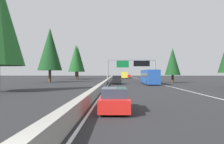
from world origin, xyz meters
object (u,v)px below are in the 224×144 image
(sign_gantry_overhead, at_px, (132,64))
(conifer_left_mid, at_px, (76,58))
(bus_far_left, at_px, (149,76))
(conifer_left_far, at_px, (78,59))
(pickup_distant_a, at_px, (117,80))
(sedan_distant_b, at_px, (114,100))
(sedan_mid_right, at_px, (115,78))
(box_truck_far_right, at_px, (124,75))
(conifer_right_mid, at_px, (173,62))
(conifer_left_near, at_px, (50,49))
(minivan_far_center, at_px, (129,76))

(sign_gantry_overhead, height_order, conifer_left_mid, conifer_left_mid)
(sign_gantry_overhead, distance_m, bus_far_left, 10.12)
(bus_far_left, bearing_deg, conifer_left_far, 28.57)
(pickup_distant_a, xyz_separation_m, bus_far_left, (-1.10, -7.14, 0.80))
(sign_gantry_overhead, distance_m, sedan_distant_b, 42.41)
(sedan_distant_b, distance_m, sedan_mid_right, 65.87)
(conifer_left_mid, bearing_deg, box_truck_far_right, -65.87)
(sedan_mid_right, bearing_deg, pickup_distant_a, -179.27)
(sign_gantry_overhead, xyz_separation_m, conifer_right_mid, (-1.63, -10.17, 0.40))
(box_truck_far_right, distance_m, conifer_left_near, 42.05)
(bus_far_left, relative_size, box_truck_far_right, 1.35)
(sedan_mid_right, height_order, conifer_left_far, conifer_left_far)
(box_truck_far_right, bearing_deg, conifer_left_near, 149.16)
(box_truck_far_right, distance_m, conifer_left_far, 21.13)
(box_truck_far_right, bearing_deg, conifer_left_mid, 114.13)
(sedan_distant_b, distance_m, conifer_left_near, 46.77)
(bus_far_left, relative_size, conifer_left_far, 0.83)
(conifer_right_mid, bearing_deg, bus_far_left, 136.61)
(minivan_far_center, distance_m, conifer_left_near, 67.01)
(sign_gantry_overhead, bearing_deg, conifer_left_far, 30.82)
(sedan_distant_b, xyz_separation_m, conifer_right_mid, (40.35, -14.45, 4.66))
(conifer_left_near, xyz_separation_m, conifer_left_mid, (26.89, -1.86, -0.49))
(bus_far_left, relative_size, conifer_left_mid, 0.84)
(pickup_distant_a, distance_m, conifer_left_far, 45.83)
(bus_far_left, distance_m, conifer_left_mid, 43.73)
(pickup_distant_a, distance_m, bus_far_left, 7.27)
(bus_far_left, relative_size, conifer_left_near, 0.79)
(sign_gantry_overhead, xyz_separation_m, box_truck_far_right, (36.20, 0.50, -3.32))
(conifer_left_far, bearing_deg, conifer_right_mid, -139.51)
(minivan_far_center, relative_size, conifer_left_far, 0.36)
(minivan_far_center, bearing_deg, conifer_left_mid, 146.94)
(conifer_right_mid, bearing_deg, conifer_left_mid, 45.87)
(minivan_far_center, xyz_separation_m, conifer_right_mid, (-64.10, -7.31, 4.39))
(sedan_distant_b, height_order, minivan_far_center, minivan_far_center)
(pickup_distant_a, height_order, minivan_far_center, pickup_distant_a)
(conifer_left_mid, bearing_deg, conifer_left_near, 176.04)
(minivan_far_center, distance_m, conifer_left_far, 37.39)
(box_truck_far_right, relative_size, sedan_mid_right, 1.93)
(conifer_left_near, bearing_deg, sedan_mid_right, -36.72)
(sign_gantry_overhead, relative_size, conifer_right_mid, 1.44)
(conifer_right_mid, bearing_deg, sedan_mid_right, 29.72)
(sign_gantry_overhead, xyz_separation_m, sedan_mid_right, (23.89, 4.40, -4.25))
(conifer_right_mid, bearing_deg, minivan_far_center, 6.50)
(conifer_right_mid, bearing_deg, sign_gantry_overhead, 80.88)
(box_truck_far_right, height_order, conifer_left_far, conifer_left_far)
(sedan_distant_b, height_order, pickup_distant_a, pickup_distant_a)
(minivan_far_center, height_order, conifer_left_mid, conifer_left_mid)
(conifer_left_far, bearing_deg, conifer_left_near, 177.68)
(sign_gantry_overhead, distance_m, conifer_right_mid, 10.31)
(pickup_distant_a, xyz_separation_m, minivan_far_center, (70.42, -6.85, 0.04))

